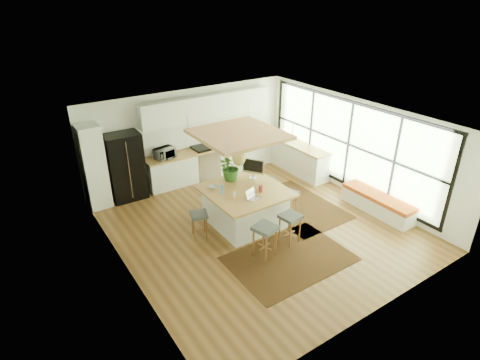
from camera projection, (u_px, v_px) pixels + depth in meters
floor at (258, 225)px, 9.74m from camera, size 7.00×7.00×0.00m
ceiling at (260, 120)px, 8.54m from camera, size 7.00×7.00×0.00m
wall_back at (190, 134)px, 11.75m from camera, size 6.50×0.00×6.50m
wall_front at (384, 252)px, 6.53m from camera, size 6.50×0.00×6.50m
wall_left at (122, 217)px, 7.52m from camera, size 0.00×7.00×7.00m
wall_right at (355, 148)px, 10.76m from camera, size 0.00×7.00×7.00m
window_wall at (354, 146)px, 10.72m from camera, size 0.10×6.20×2.60m
pantry at (94, 167)px, 10.14m from camera, size 0.55×0.60×2.25m
back_counter_base at (212, 161)px, 12.19m from camera, size 4.20×0.60×0.88m
back_counter_top at (212, 148)px, 11.99m from camera, size 4.24×0.64×0.05m
backsplash at (206, 131)px, 12.01m from camera, size 4.20×0.02×0.80m
upper_cabinets at (208, 106)px, 11.54m from camera, size 4.20×0.34×0.70m
range at (205, 161)px, 12.04m from camera, size 0.76×0.62×1.00m
right_counter_base at (296, 157)px, 12.49m from camera, size 0.60×2.50×0.88m
right_counter_top at (297, 144)px, 12.29m from camera, size 0.64×2.54×0.05m
window_bench at (377, 204)px, 10.20m from camera, size 0.52×2.00×0.50m
ceiling_panel at (239, 145)px, 8.98m from camera, size 1.86×1.86×0.80m
rug_near at (289, 259)px, 8.53m from camera, size 2.60×1.80×0.01m
rug_right at (297, 206)px, 10.56m from camera, size 1.80×2.60×0.01m
fridge at (125, 167)px, 10.65m from camera, size 0.95×0.76×1.87m
island at (245, 206)px, 9.64m from camera, size 1.85×1.85×0.93m
stool_near_left at (265, 242)px, 8.48m from camera, size 0.55×0.55×0.76m
stool_near_right at (290, 229)px, 8.96m from camera, size 0.48×0.48×0.72m
stool_right_front at (288, 203)px, 10.02m from camera, size 0.50×0.50×0.67m
stool_right_back at (268, 190)px, 10.64m from camera, size 0.52×0.52×0.68m
stool_left_side at (199, 224)px, 9.14m from camera, size 0.48×0.48×0.64m
laptop at (254, 194)px, 8.98m from camera, size 0.40×0.42×0.23m
monitor at (253, 169)px, 9.89m from camera, size 0.49×0.59×0.53m
microwave at (165, 152)px, 11.11m from camera, size 0.60×0.41×0.37m
island_plant at (231, 169)px, 9.81m from camera, size 0.67×0.73×0.56m
island_bowl at (214, 187)px, 9.50m from camera, size 0.26×0.26×0.06m
island_bottle_0 at (223, 190)px, 9.20m from camera, size 0.07×0.07×0.19m
island_bottle_1 at (235, 193)px, 9.08m from camera, size 0.07×0.07×0.19m
island_bottle_2 at (261, 188)px, 9.30m from camera, size 0.07×0.07×0.19m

